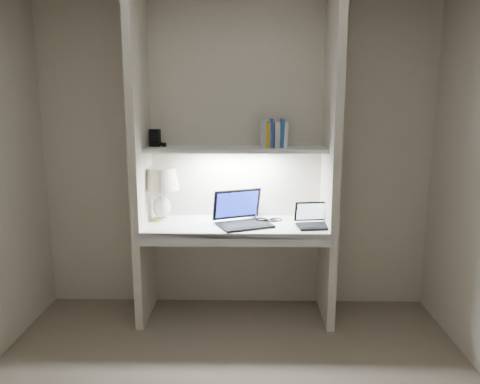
{
  "coord_description": "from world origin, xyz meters",
  "views": [
    {
      "loc": [
        0.1,
        -2.33,
        1.74
      ],
      "look_at": [
        0.04,
        1.05,
        1.06
      ],
      "focal_mm": 35.0,
      "sensor_mm": 36.0,
      "label": 1
    }
  ],
  "objects_px": {
    "table_lamp": "(161,185)",
    "speaker": "(252,209)",
    "laptop_main": "(242,217)",
    "laptop_netbook": "(315,221)",
    "book_row": "(274,134)"
  },
  "relations": [
    {
      "from": "laptop_main",
      "to": "laptop_netbook",
      "type": "height_order",
      "value": "laptop_main"
    },
    {
      "from": "book_row",
      "to": "laptop_main",
      "type": "bearing_deg",
      "value": -155.5
    },
    {
      "from": "laptop_netbook",
      "to": "speaker",
      "type": "relative_size",
      "value": 2.31
    },
    {
      "from": "laptop_netbook",
      "to": "laptop_main",
      "type": "bearing_deg",
      "value": 169.2
    },
    {
      "from": "table_lamp",
      "to": "book_row",
      "type": "height_order",
      "value": "book_row"
    },
    {
      "from": "laptop_main",
      "to": "laptop_netbook",
      "type": "distance_m",
      "value": 0.56
    },
    {
      "from": "table_lamp",
      "to": "speaker",
      "type": "bearing_deg",
      "value": 8.51
    },
    {
      "from": "table_lamp",
      "to": "speaker",
      "type": "relative_size",
      "value": 3.21
    },
    {
      "from": "table_lamp",
      "to": "laptop_netbook",
      "type": "bearing_deg",
      "value": -7.73
    },
    {
      "from": "laptop_netbook",
      "to": "book_row",
      "type": "relative_size",
      "value": 1.39
    },
    {
      "from": "table_lamp",
      "to": "laptop_main",
      "type": "height_order",
      "value": "table_lamp"
    },
    {
      "from": "table_lamp",
      "to": "speaker",
      "type": "xyz_separation_m",
      "value": [
        0.73,
        0.11,
        -0.22
      ]
    },
    {
      "from": "laptop_netbook",
      "to": "table_lamp",
      "type": "bearing_deg",
      "value": 165.43
    },
    {
      "from": "table_lamp",
      "to": "book_row",
      "type": "relative_size",
      "value": 1.94
    },
    {
      "from": "speaker",
      "to": "book_row",
      "type": "bearing_deg",
      "value": -13.17
    }
  ]
}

